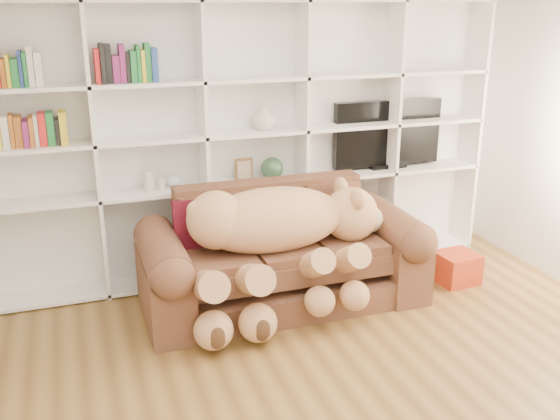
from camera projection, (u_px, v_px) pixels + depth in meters
name	position (u px, v px, depth m)	size (l,w,h in m)	color
wall_back	(247.00, 122.00, 5.50)	(5.00, 0.02, 2.70)	silver
bookshelf	(225.00, 132.00, 5.31)	(4.43, 0.35, 2.40)	white
sofa	(282.00, 261.00, 5.08)	(2.25, 0.97, 0.95)	brown
teddy_bear	(278.00, 235.00, 4.78)	(1.72, 0.93, 1.00)	tan
throw_pillow	(200.00, 225.00, 4.92)	(0.41, 0.13, 0.41)	#590F18
gift_box	(456.00, 268.00, 5.49)	(0.34, 0.31, 0.27)	#B93618
tv	(387.00, 135.00, 5.83)	(1.07, 0.18, 0.63)	black
picture_frame	(244.00, 170.00, 5.41)	(0.16, 0.03, 0.20)	brown
green_vase	(272.00, 168.00, 5.50)	(0.20, 0.20, 0.20)	#2C5636
figurine_tall	(149.00, 181.00, 5.17)	(0.08, 0.08, 0.17)	beige
figurine_short	(162.00, 183.00, 5.21)	(0.06, 0.06, 0.10)	beige
snow_globe	(174.00, 181.00, 5.24)	(0.11, 0.11, 0.11)	silver
shelf_vase	(264.00, 117.00, 5.33)	(0.21, 0.21, 0.21)	beige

